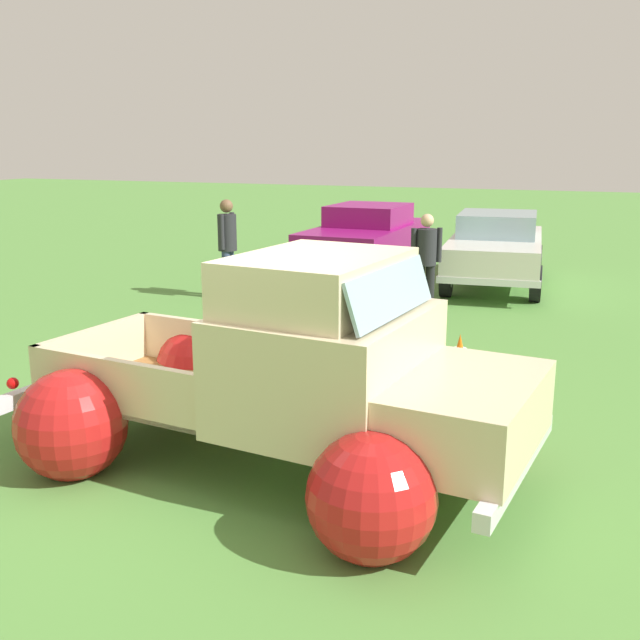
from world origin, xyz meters
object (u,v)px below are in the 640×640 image
vintage_pickup_truck (300,389)px  show_car_1 (496,246)px  show_car_0 (367,234)px  lane_cone_0 (459,360)px  spectator_0 (227,242)px  spectator_1 (426,257)px

vintage_pickup_truck → show_car_1: (0.21, 9.32, 0.02)m
vintage_pickup_truck → show_car_0: 10.56m
show_car_1 → lane_cone_0: (0.59, -6.50, -0.47)m
vintage_pickup_truck → show_car_0: (-2.76, 10.19, 0.03)m
vintage_pickup_truck → lane_cone_0: vintage_pickup_truck is taller
spectator_0 → spectator_1: (3.63, 0.19, -0.09)m
show_car_1 → spectator_0: 5.31m
spectator_1 → spectator_0: bearing=62.6°
show_car_1 → spectator_1: size_ratio=2.70×
show_car_1 → lane_cone_0: 6.54m
spectator_0 → spectator_1: spectator_0 is taller
vintage_pickup_truck → spectator_0: vintage_pickup_truck is taller
show_car_0 → spectator_1: spectator_1 is taller
spectator_0 → lane_cone_0: bearing=-38.6°
show_car_1 → spectator_0: spectator_0 is taller
show_car_1 → spectator_1: 2.95m
spectator_1 → lane_cone_0: size_ratio=2.61×
lane_cone_0 → spectator_1: bearing=109.8°
spectator_0 → lane_cone_0: 6.07m
show_car_0 → spectator_1: 4.35m
lane_cone_0 → vintage_pickup_truck: bearing=-105.9°
show_car_0 → show_car_1: same height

